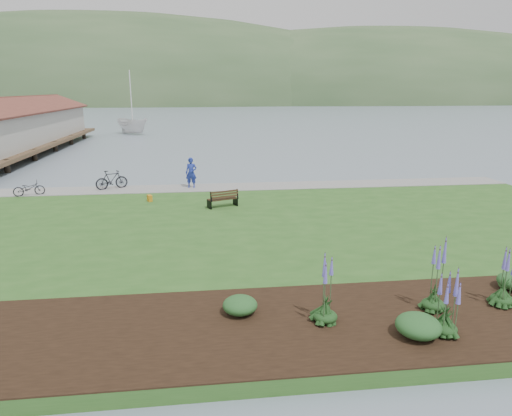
# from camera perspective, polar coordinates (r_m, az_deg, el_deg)

# --- Properties ---
(ground) EXTENTS (600.00, 600.00, 0.00)m
(ground) POSITION_cam_1_polar(r_m,az_deg,el_deg) (21.06, -1.30, -2.36)
(ground) COLOR slate
(ground) RESTS_ON ground
(lawn) EXTENTS (34.00, 20.00, 0.40)m
(lawn) POSITION_cam_1_polar(r_m,az_deg,el_deg) (19.10, -0.71, -3.55)
(lawn) COLOR #29551E
(lawn) RESTS_ON ground
(shoreline_path) EXTENTS (34.00, 2.20, 0.03)m
(shoreline_path) POSITION_cam_1_polar(r_m,az_deg,el_deg) (27.61, -2.73, 2.66)
(shoreline_path) COLOR gray
(shoreline_path) RESTS_ON lawn
(garden_bed) EXTENTS (24.00, 4.40, 0.04)m
(garden_bed) POSITION_cam_1_polar(r_m,az_deg,el_deg) (12.75, 17.25, -12.92)
(garden_bed) COLOR black
(garden_bed) RESTS_ON lawn
(far_hillside) EXTENTS (580.00, 80.00, 38.00)m
(far_hillside) POSITION_cam_1_polar(r_m,az_deg,el_deg) (191.39, -0.36, 12.91)
(far_hillside) COLOR #36522E
(far_hillside) RESTS_ON ground
(pier_pavilion) EXTENTS (8.00, 36.00, 5.40)m
(pier_pavilion) POSITION_cam_1_polar(r_m,az_deg,el_deg) (50.98, -28.03, 9.07)
(pier_pavilion) COLOR #4C3826
(pier_pavilion) RESTS_ON ground
(park_bench) EXTENTS (1.60, 1.09, 0.92)m
(park_bench) POSITION_cam_1_polar(r_m,az_deg,el_deg) (22.86, -4.13, 1.21)
(park_bench) COLOR black
(park_bench) RESTS_ON lawn
(person) EXTENTS (0.87, 0.68, 2.14)m
(person) POSITION_cam_1_polar(r_m,az_deg,el_deg) (27.43, -8.12, 4.69)
(person) COLOR navy
(person) RESTS_ON lawn
(bicycle_a) EXTENTS (1.05, 1.71, 0.85)m
(bicycle_a) POSITION_cam_1_polar(r_m,az_deg,el_deg) (28.24, -26.52, 2.22)
(bicycle_a) COLOR black
(bicycle_a) RESTS_ON lawn
(bicycle_b) EXTENTS (1.28, 1.92, 1.13)m
(bicycle_b) POSITION_cam_1_polar(r_m,az_deg,el_deg) (28.22, -17.61, 3.38)
(bicycle_b) COLOR black
(bicycle_b) RESTS_ON lawn
(sailboat) EXTENTS (14.68, 14.69, 27.16)m
(sailboat) POSITION_cam_1_polar(r_m,az_deg,el_deg) (66.10, -15.06, 8.89)
(sailboat) COLOR silver
(sailboat) RESTS_ON ground
(pannier) EXTENTS (0.31, 0.37, 0.34)m
(pannier) POSITION_cam_1_polar(r_m,az_deg,el_deg) (24.70, -13.15, 1.20)
(pannier) COLOR #C37816
(pannier) RESTS_ON lawn
(echium_0) EXTENTS (0.62, 0.62, 1.76)m
(echium_0) POSITION_cam_1_polar(r_m,az_deg,el_deg) (11.98, 22.73, -11.26)
(echium_0) COLOR #143613
(echium_0) RESTS_ON garden_bed
(echium_1) EXTENTS (0.62, 0.62, 2.27)m
(echium_1) POSITION_cam_1_polar(r_m,az_deg,el_deg) (13.06, 21.55, -8.33)
(echium_1) COLOR #143613
(echium_1) RESTS_ON garden_bed
(echium_4) EXTENTS (0.62, 0.62, 2.18)m
(echium_4) POSITION_cam_1_polar(r_m,az_deg,el_deg) (11.72, 8.78, -10.30)
(echium_4) COLOR #143613
(echium_4) RESTS_ON garden_bed
(echium_5) EXTENTS (0.62, 0.62, 1.81)m
(echium_5) POSITION_cam_1_polar(r_m,az_deg,el_deg) (14.22, 28.62, -8.13)
(echium_5) COLOR #143613
(echium_5) RESTS_ON garden_bed
(shrub_0) EXTENTS (0.92, 0.92, 0.46)m
(shrub_0) POSITION_cam_1_polar(r_m,az_deg,el_deg) (12.27, -2.01, -12.04)
(shrub_0) COLOR #1E4C21
(shrub_0) RESTS_ON garden_bed
(shrub_1) EXTENTS (1.08, 1.08, 0.54)m
(shrub_1) POSITION_cam_1_polar(r_m,az_deg,el_deg) (11.88, 19.62, -13.70)
(shrub_1) COLOR #1E4C21
(shrub_1) RESTS_ON garden_bed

